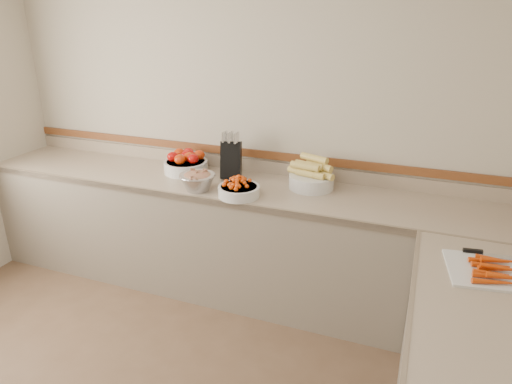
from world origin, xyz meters
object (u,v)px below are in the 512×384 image
(knife_block, at_px, (231,159))
(tomato_bowl, at_px, (186,163))
(cherry_tomato_bowl, at_px, (239,189))
(rhubarb_bowl, at_px, (198,180))
(corn_bowl, at_px, (311,177))
(cutting_board, at_px, (496,271))

(knife_block, height_order, tomato_bowl, knife_block)
(knife_block, relative_size, cherry_tomato_bowl, 1.27)
(knife_block, relative_size, rhubarb_bowl, 1.43)
(cherry_tomato_bowl, height_order, corn_bowl, corn_bowl)
(tomato_bowl, relative_size, cherry_tomato_bowl, 1.19)
(corn_bowl, height_order, rhubarb_bowl, corn_bowl)
(cherry_tomato_bowl, height_order, cutting_board, cherry_tomato_bowl)
(corn_bowl, relative_size, cutting_board, 0.73)
(knife_block, bearing_deg, cutting_board, -24.63)
(corn_bowl, xyz_separation_m, cutting_board, (1.13, -0.81, -0.06))
(cherry_tomato_bowl, distance_m, corn_bowl, 0.54)
(knife_block, bearing_deg, corn_bowl, 0.37)
(rhubarb_bowl, bearing_deg, knife_block, 70.78)
(rhubarb_bowl, bearing_deg, cherry_tomato_bowl, -0.16)
(corn_bowl, bearing_deg, cherry_tomato_bowl, -141.60)
(cherry_tomato_bowl, distance_m, rhubarb_bowl, 0.32)
(cherry_tomato_bowl, bearing_deg, knife_block, 121.19)
(tomato_bowl, bearing_deg, corn_bowl, 0.81)
(tomato_bowl, bearing_deg, rhubarb_bowl, -49.96)
(rhubarb_bowl, distance_m, cutting_board, 1.92)
(cutting_board, bearing_deg, corn_bowl, 144.42)
(cherry_tomato_bowl, distance_m, cutting_board, 1.62)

